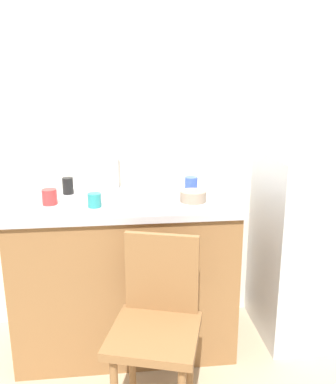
% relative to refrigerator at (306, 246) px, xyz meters
% --- Properties ---
extents(back_wall, '(4.80, 0.10, 2.41)m').
position_rel_refrigerator_xyz_m(back_wall, '(-1.01, 0.34, 0.62)').
color(back_wall, silver).
rests_on(back_wall, ground_plane).
extents(cabinet_base, '(1.24, 0.60, 0.89)m').
position_rel_refrigerator_xyz_m(cabinet_base, '(-1.13, -0.01, -0.14)').
color(cabinet_base, olive).
rests_on(cabinet_base, ground_plane).
extents(countertop, '(1.28, 0.64, 0.04)m').
position_rel_refrigerator_xyz_m(countertop, '(-1.13, -0.01, 0.33)').
color(countertop, '#B7B7BC').
rests_on(countertop, cabinet_base).
extents(faucet, '(0.02, 0.02, 0.23)m').
position_rel_refrigerator_xyz_m(faucet, '(-1.17, 0.24, 0.46)').
color(faucet, '#B7B7BC').
rests_on(faucet, countertop).
extents(refrigerator, '(0.57, 0.59, 1.17)m').
position_rel_refrigerator_xyz_m(refrigerator, '(0.00, 0.00, 0.00)').
color(refrigerator, silver).
rests_on(refrigerator, ground_plane).
extents(chair, '(0.50, 0.50, 0.89)m').
position_rel_refrigerator_xyz_m(chair, '(-1.00, -0.59, -0.09)').
color(chair, olive).
rests_on(chair, ground_plane).
extents(dish_tray, '(0.28, 0.20, 0.05)m').
position_rel_refrigerator_xyz_m(dish_tray, '(-1.01, -0.01, 0.37)').
color(dish_tray, white).
rests_on(dish_tray, countertop).
extents(terracotta_bowl, '(0.15, 0.15, 0.06)m').
position_rel_refrigerator_xyz_m(terracotta_bowl, '(-0.74, -0.09, 0.38)').
color(terracotta_bowl, gray).
rests_on(terracotta_bowl, countertop).
extents(cup_blue, '(0.08, 0.08, 0.10)m').
position_rel_refrigerator_xyz_m(cup_blue, '(-0.73, 0.08, 0.40)').
color(cup_blue, blue).
rests_on(cup_blue, countertop).
extents(cup_red, '(0.08, 0.08, 0.09)m').
position_rel_refrigerator_xyz_m(cup_red, '(-1.54, -0.05, 0.39)').
color(cup_red, red).
rests_on(cup_red, countertop).
extents(cup_teal, '(0.07, 0.07, 0.08)m').
position_rel_refrigerator_xyz_m(cup_teal, '(-1.29, -0.13, 0.38)').
color(cup_teal, teal).
rests_on(cup_teal, countertop).
extents(cup_black, '(0.06, 0.06, 0.10)m').
position_rel_refrigerator_xyz_m(cup_black, '(-1.46, 0.16, 0.40)').
color(cup_black, black).
rests_on(cup_black, countertop).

